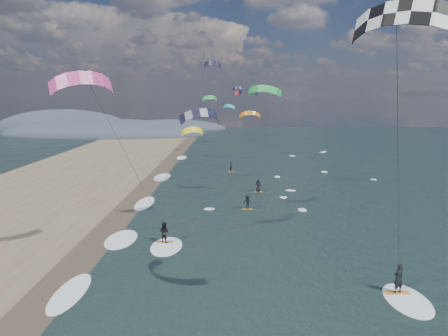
{
  "coord_description": "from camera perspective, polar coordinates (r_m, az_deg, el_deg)",
  "views": [
    {
      "loc": [
        -0.5,
        -15.73,
        12.48
      ],
      "look_at": [
        -1.0,
        12.0,
        7.0
      ],
      "focal_mm": 30.0,
      "sensor_mm": 36.0,
      "label": 1
    }
  ],
  "objects": [
    {
      "name": "wet_sand_strip",
      "position": [
        30.82,
        -21.6,
        -13.53
      ],
      "size": [
        3.0,
        240.0,
        0.0
      ],
      "primitive_type": "cube",
      "color": "#382D23",
      "rests_on": "ground"
    },
    {
      "name": "coastal_hills",
      "position": [
        131.9,
        -18.7,
        5.16
      ],
      "size": [
        80.0,
        41.0,
        15.0
      ],
      "color": "#3D4756",
      "rests_on": "ground"
    },
    {
      "name": "kitesurfer_near_a",
      "position": [
        18.54,
        25.05,
        11.84
      ],
      "size": [
        8.11,
        9.64,
        16.61
      ],
      "color": "#C67022",
      "rests_on": "ground"
    },
    {
      "name": "kitesurfer_near_b",
      "position": [
        27.13,
        -16.25,
        4.54
      ],
      "size": [
        7.22,
        9.13,
        14.49
      ],
      "color": "#C67022",
      "rests_on": "ground"
    },
    {
      "name": "far_kitesurfers",
      "position": [
        47.21,
        3.59,
        -3.13
      ],
      "size": [
        4.63,
        21.09,
        1.67
      ],
      "color": "#C67022",
      "rests_on": "ground"
    },
    {
      "name": "bg_kite_field",
      "position": [
        67.42,
        1.25,
        10.7
      ],
      "size": [
        12.11,
        76.16,
        11.1
      ],
      "color": "orange",
      "rests_on": "ground"
    },
    {
      "name": "shoreline_surf",
      "position": [
        34.51,
        -16.7,
        -10.52
      ],
      "size": [
        2.4,
        79.4,
        0.11
      ],
      "color": "white",
      "rests_on": "ground"
    }
  ]
}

